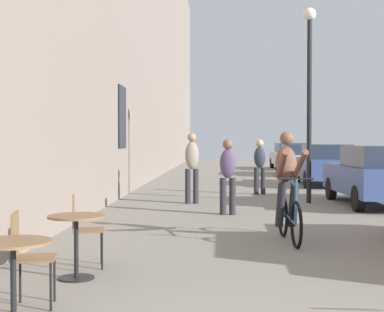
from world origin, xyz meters
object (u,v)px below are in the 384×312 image
Objects in this scene: cafe_chair_near_toward_street at (27,252)px; pedestrian_near at (228,172)px; cafe_table_near at (13,264)px; parked_car_fifth at (289,156)px; street_lamp at (309,79)px; cyclist_on_bicycle at (288,189)px; cafe_table_mid at (76,233)px; parked_car_second at (377,175)px; parked_car_fourth at (298,159)px; pedestrian_far at (260,164)px; pedestrian_mid at (192,164)px; parked_car_third at (324,164)px; cafe_chair_mid_toward_street at (82,226)px.

cafe_chair_near_toward_street is 0.56× the size of pedestrian_near.
parked_car_fifth reaches higher than cafe_table_near.
cafe_chair_near_toward_street reaches higher than cafe_table_near.
cyclist_on_bicycle is at bearing -101.95° from street_lamp.
parked_car_second is at bearing 54.93° from cafe_table_mid.
parked_car_fourth is at bearing 76.42° from cafe_table_near.
street_lamp reaches higher than pedestrian_near.
cafe_chair_near_toward_street is at bearing -99.46° from cafe_table_mid.
cafe_table_mid is at bearing -104.76° from pedestrian_far.
pedestrian_mid is 13.06m from parked_car_fourth.
cafe_chair_near_toward_street is 22.03m from parked_car_fourth.
street_lamp is 1.20× the size of parked_car_third.
cyclist_on_bicycle reaches higher than cafe_chair_near_toward_street.
cyclist_on_bicycle is 6.09m from street_lamp.
pedestrian_near is 4.84m from pedestrian_far.
parked_car_second is at bearing -88.93° from parked_car_third.
cafe_table_near is 7.68m from pedestrian_near.
pedestrian_far is 3.36m from street_lamp.
parked_car_fifth reaches higher than cafe_chair_near_toward_street.
parked_car_second is 18.23m from parked_car_fifth.
cafe_chair_mid_toward_street is (0.04, 2.24, -0.00)m from cafe_table_near.
parked_car_fourth is (2.41, 9.75, -0.16)m from pedestrian_far.
pedestrian_far is 0.40× the size of parked_car_fourth.
pedestrian_mid is 7.51m from parked_car_third.
parked_car_second is (4.48, -0.24, -0.24)m from pedestrian_mid.
pedestrian_mid reaches higher than parked_car_fourth.
pedestrian_mid is (-0.87, 2.15, 0.09)m from pedestrian_near.
parked_car_third is (5.46, 15.14, 0.23)m from cafe_chair_near_toward_street.
parked_car_fourth is at bearing 76.76° from pedestrian_near.
cafe_chair_mid_toward_street reaches higher than cafe_table_mid.
cafe_table_near is at bearing -82.23° from cafe_chair_near_toward_street.
cafe_table_near is 0.81× the size of cafe_chair_mid_toward_street.
cafe_table_near is at bearing -103.58° from parked_car_fourth.
cafe_chair_mid_toward_street is at bearing -102.25° from parked_car_fifth.
pedestrian_mid reaches higher than pedestrian_far.
cyclist_on_bicycle is at bearing 57.36° from cafe_table_near.
parked_car_fifth reaches higher than parked_car_third.
pedestrian_near is (1.78, 5.77, 0.38)m from cafe_table_mid.
cafe_table_near is 0.45× the size of pedestrian_far.
pedestrian_mid is at bearing 111.98° from pedestrian_near.
cyclist_on_bicycle reaches higher than parked_car_fifth.
cyclist_on_bicycle reaches higher than cafe_chair_mid_toward_street.
parked_car_second is (5.58, 8.79, 0.23)m from cafe_chair_near_toward_street.
cafe_table_mid is 0.41× the size of pedestrian_mid.
parked_car_fifth is at bearing 84.90° from street_lamp.
pedestrian_far is at bearing 75.74° from cafe_chair_near_toward_street.
cafe_chair_mid_toward_street is 0.22× the size of parked_car_second.
parked_car_third is at bearing 71.07° from cafe_table_near.
parked_car_second reaches higher than cafe_chair_mid_toward_street.
parked_car_fourth is (-0.09, 6.23, -0.01)m from parked_car_third.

